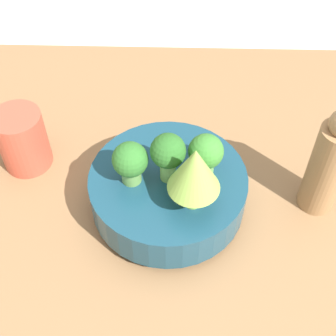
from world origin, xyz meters
The scene contains 9 objects.
ground_plane centered at (0.00, 0.00, 0.00)m, with size 6.00×6.00×0.00m, color silver.
table centered at (0.00, 0.00, 0.02)m, with size 0.91×0.85×0.04m.
bowl centered at (0.01, 0.01, 0.08)m, with size 0.23×0.23×0.07m.
romanesco_piece_near centered at (0.04, -0.04, 0.18)m, with size 0.07×0.07×0.11m.
broccoli_floret_center centered at (0.01, 0.01, 0.16)m, with size 0.05×0.05×0.08m.
broccoli_floret_left centered at (-0.04, 0.00, 0.15)m, with size 0.05×0.05×0.07m.
broccoli_floret_right centered at (0.06, 0.02, 0.15)m, with size 0.05×0.05×0.07m.
cup centered at (-0.23, 0.09, 0.09)m, with size 0.08×0.08×0.10m.
pepper_mill centered at (0.24, 0.02, 0.13)m, with size 0.06×0.06×0.19m.
Camera 1 is at (0.02, -0.42, 0.63)m, focal length 50.00 mm.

